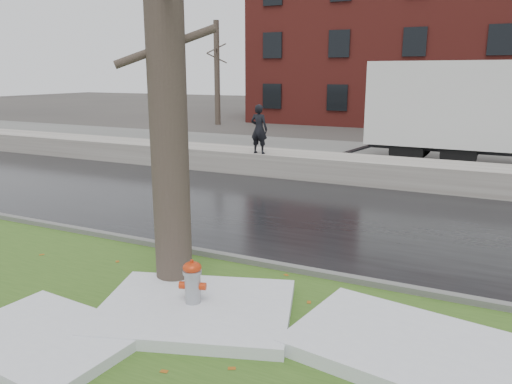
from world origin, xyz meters
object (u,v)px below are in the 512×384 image
at_px(box_truck, 492,113).
at_px(fire_hydrant, 193,285).
at_px(worker, 259,129).
at_px(tree, 166,52).

bearing_deg(box_truck, fire_hydrant, -103.05).
bearing_deg(box_truck, worker, -144.78).
distance_m(tree, worker, 9.03).
bearing_deg(worker, box_truck, -143.37).
height_order(fire_hydrant, tree, tree).
height_order(tree, box_truck, tree).
xyz_separation_m(tree, box_truck, (4.13, 13.02, -1.64)).
bearing_deg(tree, fire_hydrant, -41.05).
xyz_separation_m(fire_hydrant, worker, (-3.33, 9.11, 1.08)).
xyz_separation_m(box_truck, worker, (-6.67, -4.60, -0.42)).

